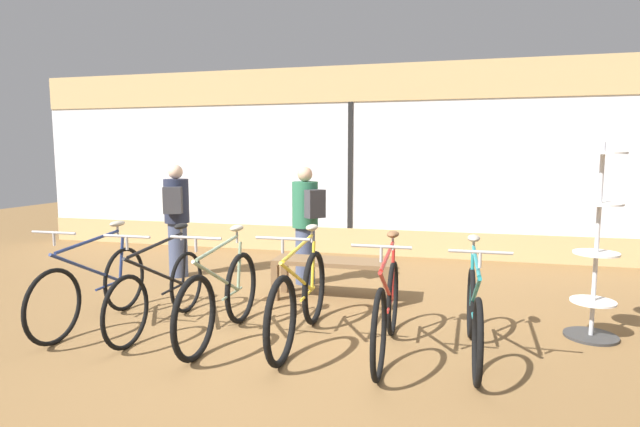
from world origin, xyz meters
TOP-DOWN VIEW (x-y plane):
  - ground_plane at (0.00, 0.00)m, footprint 24.00×24.00m
  - shop_back_wall at (0.00, 4.03)m, footprint 12.00×0.08m
  - bicycle_far_left at (-1.83, -0.20)m, footprint 0.46×1.74m
  - bicycle_left at (-1.13, -0.10)m, footprint 0.46×1.74m
  - bicycle_center_left at (-0.41, -0.24)m, footprint 0.46×1.71m
  - bicycle_center_right at (0.32, -0.12)m, footprint 0.46×1.80m
  - bicycle_right at (1.13, -0.21)m, footprint 0.46×1.72m
  - bicycle_far_right at (1.85, -0.11)m, footprint 0.46×1.68m
  - accessory_rack at (2.96, 0.65)m, footprint 0.48×0.48m
  - display_bench at (0.32, 1.25)m, footprint 1.40×0.44m
  - customer_near_rack at (-0.19, 1.88)m, footprint 0.55×0.54m
  - customer_by_window at (-2.05, 1.82)m, footprint 0.43×0.55m

SIDE VIEW (x-z plane):
  - ground_plane at x=0.00m, z-range 0.00..0.00m
  - bicycle_far_right at x=1.85m, z-range -0.13..0.88m
  - bicycle_left at x=-1.13m, z-range -0.12..0.89m
  - bicycle_far_left at x=-1.83m, z-range -0.12..0.91m
  - display_bench at x=0.32m, z-range 0.15..0.64m
  - bicycle_center_left at x=-0.41m, z-range -0.13..0.92m
  - bicycle_right at x=1.13m, z-range -0.12..0.92m
  - bicycle_center_right at x=0.32m, z-range -0.12..0.93m
  - accessory_rack at x=2.96m, z-range -0.17..1.67m
  - customer_near_rack at x=-0.19m, z-range 0.06..1.62m
  - customer_by_window at x=-2.05m, z-range 0.06..1.64m
  - shop_back_wall at x=0.00m, z-range 0.04..3.24m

